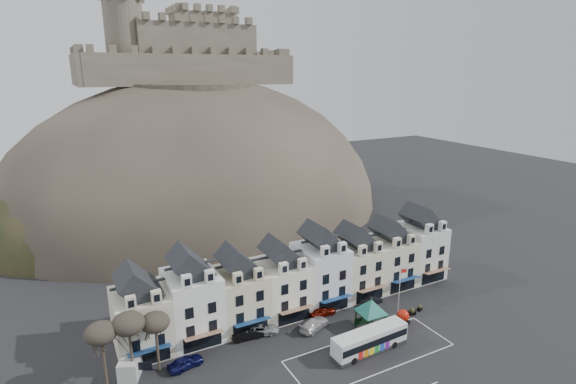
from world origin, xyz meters
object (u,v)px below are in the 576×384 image
object	(u,v)px
car_charcoal	(371,300)
bus_shelter	(371,306)
car_maroon	(322,311)
white_van	(132,362)
flagpole	(400,287)
car_silver	(260,329)
red_buoy	(403,317)
bus	(370,340)
car_white	(314,324)
car_black	(248,334)
car_navy	(185,362)

from	to	relation	value
car_charcoal	bus_shelter	bearing A→B (deg)	145.49
car_maroon	white_van	bearing A→B (deg)	89.67
flagpole	white_van	world-z (taller)	flagpole
car_silver	bus_shelter	bearing A→B (deg)	-96.16
red_buoy	car_maroon	bearing A→B (deg)	141.25
flagpole	bus	bearing A→B (deg)	-149.75
flagpole	car_charcoal	world-z (taller)	flagpole
car_white	red_buoy	bearing A→B (deg)	-134.02
car_black	car_maroon	bearing A→B (deg)	-82.95
car_maroon	car_charcoal	xyz separation A→B (m)	(8.72, -0.55, -0.12)
car_navy	car_white	size ratio (longest dim) A/B	0.87
car_silver	car_maroon	world-z (taller)	car_maroon
car_black	car_charcoal	bearing A→B (deg)	-85.05
flagpole	car_navy	xyz separation A→B (m)	(-32.26, 1.96, -3.36)
bus	car_black	distance (m)	16.43
white_van	car_silver	xyz separation A→B (m)	(17.09, -0.04, -0.45)
car_silver	car_white	size ratio (longest dim) A/B	1.01
red_buoy	car_white	distance (m)	12.92
car_maroon	bus_shelter	bearing A→B (deg)	-146.79
bus_shelter	car_silver	bearing A→B (deg)	158.98
bus_shelter	car_maroon	world-z (taller)	bus_shelter
red_buoy	car_black	bearing A→B (deg)	161.58
bus	bus_shelter	distance (m)	5.56
bus_shelter	white_van	world-z (taller)	bus_shelter
bus_shelter	red_buoy	xyz separation A→B (m)	(5.02, -1.08, -2.48)
flagpole	car_silver	size ratio (longest dim) A/B	1.40
red_buoy	car_silver	distance (m)	20.58
bus	flagpole	xyz separation A→B (m)	(10.10, 5.89, 2.42)
flagpole	car_black	size ratio (longest dim) A/B	1.62
bus_shelter	car_navy	size ratio (longest dim) A/B	1.64
car_charcoal	car_black	bearing A→B (deg)	93.18
car_silver	car_charcoal	distance (m)	18.77
car_black	flagpole	bearing A→B (deg)	-94.59
red_buoy	car_black	xyz separation A→B (m)	(-21.27, 7.08, -0.39)
car_black	car_white	xyz separation A→B (m)	(9.31, -2.20, 0.01)
white_van	car_silver	distance (m)	17.10
car_silver	car_white	world-z (taller)	car_white
red_buoy	car_black	size ratio (longest dim) A/B	0.49
bus	white_van	size ratio (longest dim) A/B	1.95
bus_shelter	car_navy	bearing A→B (deg)	174.25
car_black	car_charcoal	world-z (taller)	car_black
car_silver	car_charcoal	bearing A→B (deg)	-73.95
flagpole	car_silver	world-z (taller)	flagpole
red_buoy	car_maroon	size ratio (longest dim) A/B	0.50
red_buoy	flagpole	xyz separation A→B (m)	(1.79, 2.92, 3.00)
red_buoy	bus	bearing A→B (deg)	-160.32
car_white	car_maroon	distance (m)	3.73
car_navy	car_silver	world-z (taller)	car_navy
car_charcoal	bus	bearing A→B (deg)	145.22
white_van	bus	bearing A→B (deg)	3.49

